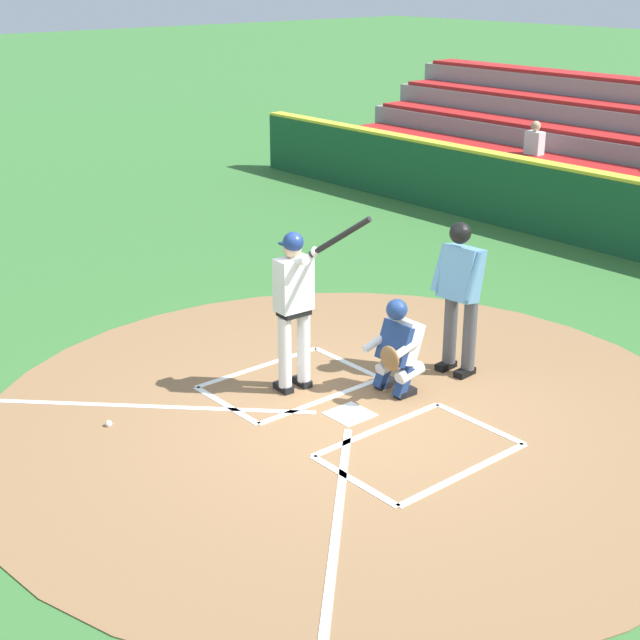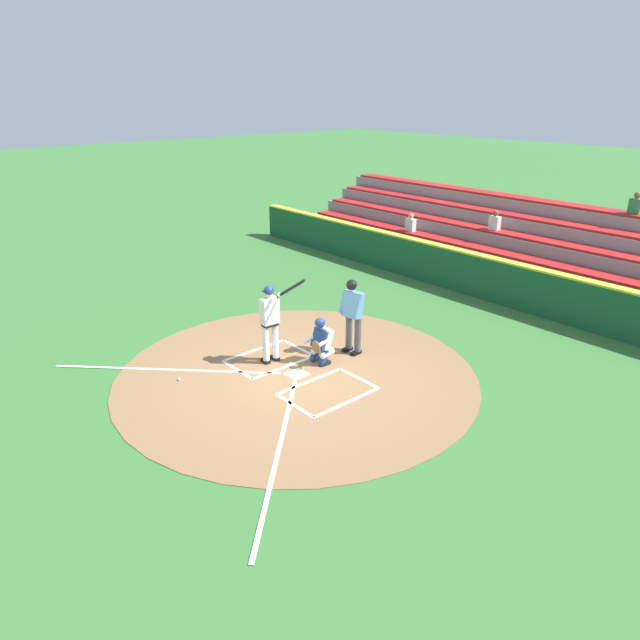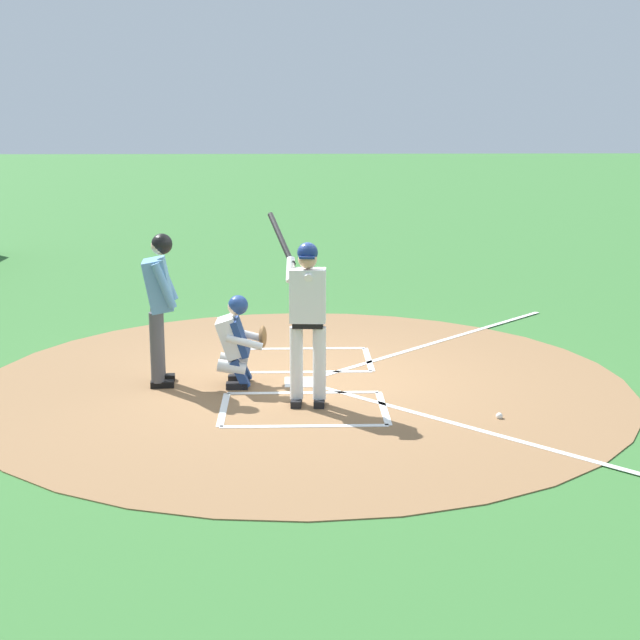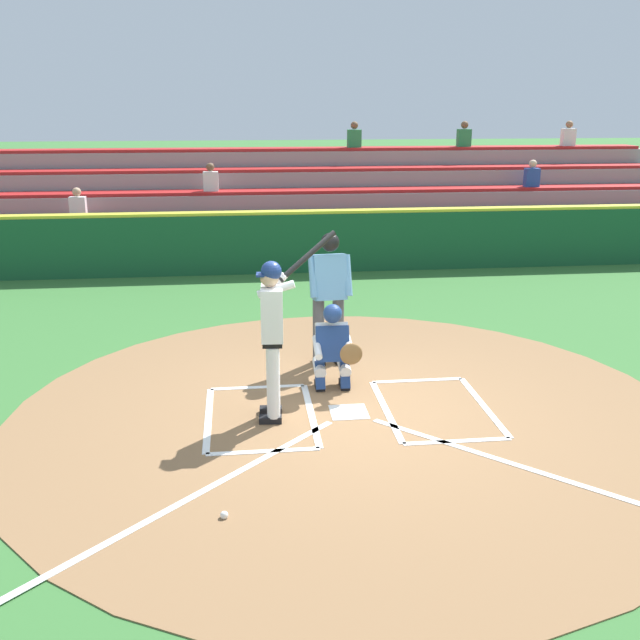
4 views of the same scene
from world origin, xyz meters
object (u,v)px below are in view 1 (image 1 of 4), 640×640
(catcher, at_px, (398,345))
(baseball, at_px, (109,424))
(batter, at_px, (295,300))
(plate_umpire, at_px, (460,288))

(catcher, height_order, baseball, catcher)
(batter, height_order, plate_umpire, batter)
(baseball, bearing_deg, batter, -105.14)
(batter, relative_size, catcher, 1.88)
(catcher, xyz_separation_m, baseball, (1.36, 2.91, -0.55))
(plate_umpire, distance_m, baseball, 4.23)
(plate_umpire, xyz_separation_m, baseball, (1.42, 3.85, -1.04))
(plate_umpire, height_order, baseball, plate_umpire)
(batter, xyz_separation_m, baseball, (0.56, 2.09, -1.06))
(baseball, bearing_deg, plate_umpire, -110.29)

